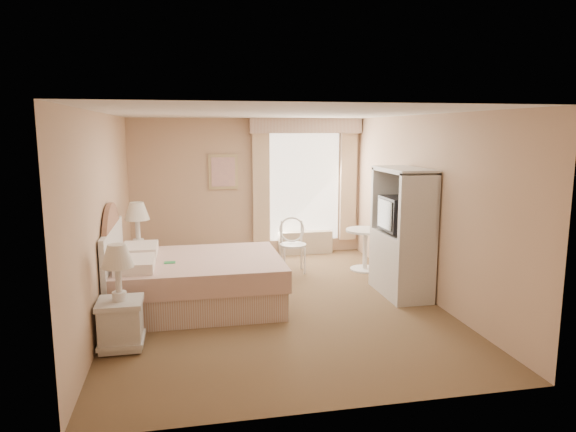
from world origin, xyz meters
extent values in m
cube|color=brown|center=(0.00, 0.00, 0.00)|extent=(4.20, 5.50, 0.01)
cube|color=silver|center=(0.00, 0.00, 2.50)|extent=(4.20, 5.50, 0.01)
cube|color=#CEA989|center=(0.00, 2.75, 1.25)|extent=(4.20, 0.01, 2.50)
cube|color=#CEA989|center=(0.00, -2.75, 1.25)|extent=(4.20, 0.01, 2.50)
cube|color=#CEA989|center=(-2.10, 0.00, 1.25)|extent=(0.01, 5.50, 2.50)
cube|color=#CEA989|center=(2.10, 0.00, 1.25)|extent=(0.01, 5.50, 2.50)
cube|color=white|center=(1.05, 2.72, 1.25)|extent=(1.30, 0.02, 2.00)
cube|color=#D0AC92|center=(0.22, 2.67, 1.25)|extent=(0.30, 0.08, 2.05)
cube|color=#D0AC92|center=(1.88, 2.67, 1.25)|extent=(0.30, 0.08, 2.05)
cube|color=tan|center=(1.05, 2.63, 2.37)|extent=(2.05, 0.20, 0.28)
cube|color=beige|center=(1.05, 2.63, 0.21)|extent=(1.00, 0.22, 0.42)
cube|color=tan|center=(-0.45, 2.72, 1.55)|extent=(0.52, 0.03, 0.62)
cube|color=beige|center=(-0.45, 2.70, 1.55)|extent=(0.42, 0.02, 0.52)
cube|color=tan|center=(-1.00, 0.07, 0.18)|extent=(2.10, 1.60, 0.36)
cube|color=beige|center=(-1.00, 0.07, 0.50)|extent=(2.16, 1.66, 0.28)
cube|color=white|center=(-1.75, -0.31, 0.70)|extent=(0.45, 0.62, 0.14)
cube|color=white|center=(-1.75, 0.45, 0.70)|extent=(0.45, 0.62, 0.14)
cube|color=green|center=(-1.35, -0.08, 0.65)|extent=(0.14, 0.10, 0.01)
cube|color=silver|center=(-2.05, 0.07, 0.55)|extent=(0.06, 1.70, 1.10)
cylinder|color=#A06B55|center=(-2.05, 0.07, 0.65)|extent=(0.05, 1.50, 1.50)
cube|color=silver|center=(-1.84, -1.13, 0.25)|extent=(0.42, 0.42, 0.46)
cube|color=silver|center=(-1.84, -1.13, 0.51)|extent=(0.46, 0.46, 0.06)
cube|color=silver|center=(-1.84, -1.13, 0.09)|extent=(0.46, 0.46, 0.05)
cylinder|color=silver|center=(-1.84, -1.13, 0.58)|extent=(0.15, 0.15, 0.09)
cylinder|color=silver|center=(-1.84, -1.13, 0.77)|extent=(0.06, 0.06, 0.37)
cone|color=silver|center=(-1.84, -1.13, 1.01)|extent=(0.33, 0.33, 0.24)
cube|color=silver|center=(-1.84, 1.26, 0.27)|extent=(0.46, 0.46, 0.50)
cube|color=silver|center=(-1.84, 1.26, 0.55)|extent=(0.50, 0.50, 0.06)
cube|color=silver|center=(-1.84, 1.26, 0.10)|extent=(0.50, 0.50, 0.05)
cylinder|color=silver|center=(-1.84, 1.26, 0.63)|extent=(0.16, 0.16, 0.10)
cylinder|color=silver|center=(-1.84, 1.26, 0.84)|extent=(0.07, 0.07, 0.40)
cone|color=silver|center=(-1.84, 1.26, 1.11)|extent=(0.36, 0.36, 0.26)
cylinder|color=silver|center=(1.75, 1.31, 0.01)|extent=(0.48, 0.48, 0.03)
cylinder|color=silver|center=(1.75, 1.31, 0.34)|extent=(0.07, 0.07, 0.65)
cylinder|color=silver|center=(1.75, 1.31, 0.67)|extent=(0.65, 0.65, 0.04)
cylinder|color=silver|center=(0.38, 1.27, 0.22)|extent=(0.03, 0.03, 0.44)
cylinder|color=silver|center=(0.71, 1.25, 0.22)|extent=(0.03, 0.03, 0.44)
cylinder|color=silver|center=(0.40, 1.60, 0.22)|extent=(0.03, 0.03, 0.44)
cylinder|color=silver|center=(0.73, 1.58, 0.22)|extent=(0.03, 0.03, 0.44)
cylinder|color=silver|center=(0.56, 1.43, 0.45)|extent=(0.45, 0.45, 0.04)
torus|color=silver|center=(0.57, 1.56, 0.68)|extent=(0.42, 0.13, 0.42)
cylinder|color=silver|center=(0.40, 1.60, 0.63)|extent=(0.03, 0.03, 0.39)
cylinder|color=silver|center=(0.73, 1.58, 0.63)|extent=(0.03, 0.03, 0.39)
cube|color=silver|center=(1.81, 0.02, 0.44)|extent=(0.54, 1.07, 0.88)
cube|color=silver|center=(1.81, -0.48, 1.32)|extent=(0.54, 0.08, 0.88)
cube|color=silver|center=(1.81, 0.51, 1.32)|extent=(0.54, 0.08, 0.88)
cube|color=silver|center=(1.81, 0.02, 1.75)|extent=(0.54, 1.07, 0.06)
cube|color=silver|center=(2.05, 0.02, 1.32)|extent=(0.04, 1.07, 0.88)
cube|color=black|center=(1.79, 0.02, 1.15)|extent=(0.47, 0.58, 0.47)
cube|color=black|center=(1.55, 0.02, 1.15)|extent=(0.02, 0.49, 0.39)
camera|label=1|loc=(-1.13, -6.51, 2.30)|focal=32.00mm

